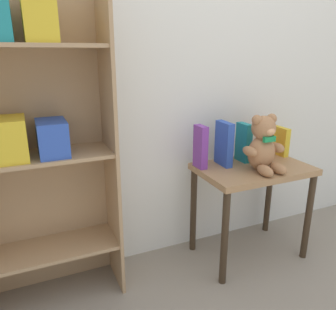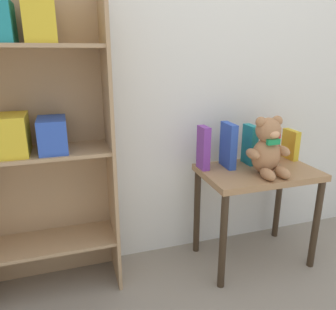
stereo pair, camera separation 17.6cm
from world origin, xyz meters
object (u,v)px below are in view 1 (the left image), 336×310
Objects in this scene: book_standing_red at (264,141)px; book_standing_yellow at (280,141)px; book_standing_purple at (201,147)px; display_table at (252,181)px; book_standing_blue at (224,144)px; book_standing_teal at (243,142)px; teddy_bear at (263,145)px; bookshelf_side at (32,133)px.

book_standing_yellow is at bearing 8.44° from book_standing_red.
display_table is at bearing -21.83° from book_standing_purple.
book_standing_purple is at bearing 176.78° from book_standing_blue.
book_standing_red is at bearing -2.87° from book_standing_purple.
book_standing_teal reaches higher than display_table.
teddy_bear is 0.23m from book_standing_red.
book_standing_teal is at bearing -1.17° from bookshelf_side.
book_standing_yellow reaches higher than display_table.
teddy_bear reaches higher than book_standing_red.
book_standing_blue is at bearing -176.49° from book_standing_yellow.
book_standing_purple is 1.36× the size of book_standing_yellow.
book_standing_blue is (-0.15, 0.10, 0.23)m from display_table.
display_table is at bearing -157.24° from book_standing_yellow.
book_standing_blue is (1.05, -0.04, -0.16)m from bookshelf_side.
book_standing_blue is at bearing 132.67° from teddy_bear.
book_standing_blue is 0.15m from book_standing_teal.
bookshelf_side is at bearing 178.45° from book_standing_red.
bookshelf_side is at bearing 177.33° from book_standing_purple.
bookshelf_side reaches higher than book_standing_red.
book_standing_blue is at bearing 146.47° from display_table.
book_standing_yellow is at bearing 1.36° from book_standing_teal.
bookshelf_side reaches higher than teddy_bear.
book_standing_blue is 0.46m from book_standing_yellow.
book_standing_teal is (0.15, 0.01, -0.01)m from book_standing_blue.
teddy_bear reaches higher than book_standing_blue.
teddy_bear is 1.75× the size of book_standing_yellow.
bookshelf_side reaches higher than book_standing_purple.
book_standing_teal is at bearing 90.00° from display_table.
book_standing_purple is at bearing 179.41° from book_standing_teal.
book_standing_teal is (1.20, -0.02, -0.17)m from bookshelf_side.
book_standing_blue reaches higher than display_table.
book_standing_red is (0.15, 0.10, 0.21)m from display_table.
teddy_bear is at bearing -89.58° from book_standing_teal.
book_standing_yellow is at bearing 32.34° from teddy_bear.
bookshelf_side is 0.91m from book_standing_purple.
teddy_bear is 1.29× the size of book_standing_purple.
book_standing_red is at bearing -1.58° from bookshelf_side.
bookshelf_side reaches higher than book_standing_teal.
bookshelf_side is 1.06m from book_standing_blue.
display_table is 0.24m from book_standing_teal.
book_standing_purple is 0.15m from book_standing_blue.
book_standing_blue is (0.15, -0.01, 0.01)m from book_standing_purple.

